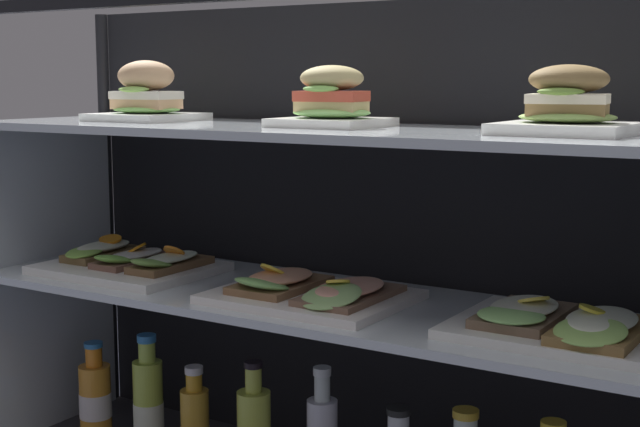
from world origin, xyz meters
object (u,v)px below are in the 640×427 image
at_px(open_sandwich_tray_mid_left, 311,292).
at_px(plated_roll_sandwich_left_of_center, 331,103).
at_px(open_sandwich_tray_near_left_corner, 130,263).
at_px(juice_bottle_back_left, 147,405).
at_px(open_sandwich_tray_far_left, 563,325).
at_px(plated_roll_sandwich_far_left, 568,109).
at_px(juice_bottle_near_post, 195,426).
at_px(juice_bottle_back_right, 95,399).
at_px(plated_roll_sandwich_mid_right, 146,98).

bearing_deg(open_sandwich_tray_mid_left, plated_roll_sandwich_left_of_center, 83.49).
height_order(plated_roll_sandwich_left_of_center, open_sandwich_tray_near_left_corner, plated_roll_sandwich_left_of_center).
bearing_deg(juice_bottle_back_left, open_sandwich_tray_near_left_corner, -144.44).
bearing_deg(open_sandwich_tray_mid_left, open_sandwich_tray_near_left_corner, 177.78).
relative_size(open_sandwich_tray_near_left_corner, open_sandwich_tray_far_left, 1.00).
xyz_separation_m(plated_roll_sandwich_far_left, open_sandwich_tray_mid_left, (-0.43, -0.06, -0.33)).
xyz_separation_m(plated_roll_sandwich_left_of_center, open_sandwich_tray_mid_left, (-0.01, -0.06, -0.33)).
bearing_deg(plated_roll_sandwich_far_left, juice_bottle_near_post, -178.01).
relative_size(open_sandwich_tray_near_left_corner, juice_bottle_near_post, 1.64).
relative_size(plated_roll_sandwich_left_of_center, open_sandwich_tray_mid_left, 0.53).
distance_m(open_sandwich_tray_near_left_corner, juice_bottle_back_right, 0.34).
height_order(juice_bottle_back_left, juice_bottle_near_post, juice_bottle_back_left).
relative_size(open_sandwich_tray_far_left, juice_bottle_back_left, 1.35).
xyz_separation_m(plated_roll_sandwich_far_left, open_sandwich_tray_far_left, (0.02, -0.04, -0.33)).
height_order(plated_roll_sandwich_far_left, open_sandwich_tray_near_left_corner, plated_roll_sandwich_far_left).
xyz_separation_m(plated_roll_sandwich_left_of_center, juice_bottle_near_post, (-0.31, -0.03, -0.66)).
distance_m(plated_roll_sandwich_mid_right, open_sandwich_tray_far_left, 0.96).
distance_m(juice_bottle_back_left, juice_bottle_near_post, 0.13).
height_order(plated_roll_sandwich_mid_right, juice_bottle_near_post, plated_roll_sandwich_mid_right).
bearing_deg(juice_bottle_back_right, open_sandwich_tray_mid_left, -2.62).
relative_size(plated_roll_sandwich_far_left, open_sandwich_tray_far_left, 0.59).
bearing_deg(open_sandwich_tray_near_left_corner, plated_roll_sandwich_mid_right, 70.00).
bearing_deg(plated_roll_sandwich_far_left, plated_roll_sandwich_left_of_center, 179.85).
distance_m(open_sandwich_tray_near_left_corner, open_sandwich_tray_far_left, 0.91).
xyz_separation_m(open_sandwich_tray_near_left_corner, juice_bottle_near_post, (0.15, 0.01, -0.32)).
height_order(plated_roll_sandwich_far_left, open_sandwich_tray_mid_left, plated_roll_sandwich_far_left).
xyz_separation_m(plated_roll_sandwich_far_left, juice_bottle_near_post, (-0.74, -0.03, -0.65)).
relative_size(juice_bottle_back_right, juice_bottle_back_left, 0.85).
relative_size(plated_roll_sandwich_left_of_center, open_sandwich_tray_near_left_corner, 0.53).
relative_size(plated_roll_sandwich_far_left, open_sandwich_tray_near_left_corner, 0.59).
distance_m(juice_bottle_back_right, juice_bottle_back_left, 0.15).
bearing_deg(juice_bottle_near_post, open_sandwich_tray_far_left, -1.20).
relative_size(plated_roll_sandwich_left_of_center, juice_bottle_back_left, 0.71).
relative_size(open_sandwich_tray_mid_left, juice_bottle_near_post, 1.64).
distance_m(open_sandwich_tray_mid_left, juice_bottle_back_right, 0.66).
height_order(plated_roll_sandwich_mid_right, juice_bottle_back_right, plated_roll_sandwich_mid_right).
xyz_separation_m(plated_roll_sandwich_far_left, open_sandwich_tray_near_left_corner, (-0.89, -0.04, -0.33)).
distance_m(plated_roll_sandwich_left_of_center, open_sandwich_tray_far_left, 0.56).
bearing_deg(open_sandwich_tray_mid_left, plated_roll_sandwich_mid_right, 172.02).
xyz_separation_m(open_sandwich_tray_far_left, juice_bottle_back_left, (-0.89, 0.02, -0.31)).
bearing_deg(plated_roll_sandwich_far_left, juice_bottle_back_left, -178.46).
distance_m(open_sandwich_tray_far_left, juice_bottle_near_post, 0.82).
relative_size(open_sandwich_tray_far_left, juice_bottle_near_post, 1.64).
height_order(open_sandwich_tray_mid_left, open_sandwich_tray_far_left, open_sandwich_tray_mid_left).
bearing_deg(open_sandwich_tray_near_left_corner, open_sandwich_tray_far_left, -0.18).
height_order(open_sandwich_tray_mid_left, juice_bottle_near_post, open_sandwich_tray_mid_left).
bearing_deg(plated_roll_sandwich_left_of_center, open_sandwich_tray_near_left_corner, -175.12).
distance_m(plated_roll_sandwich_far_left, open_sandwich_tray_mid_left, 0.55).
distance_m(plated_roll_sandwich_left_of_center, open_sandwich_tray_near_left_corner, 0.57).
xyz_separation_m(open_sandwich_tray_far_left, juice_bottle_back_right, (-1.03, 0.01, -0.32)).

